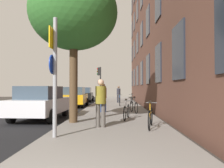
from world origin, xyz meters
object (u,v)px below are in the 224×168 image
tree_near (74,13)px  bicycle_2 (134,106)px  traffic_light (99,78)px  car_1 (75,97)px  bicycle_3 (120,101)px  pedestrian_0 (101,100)px  car_2 (84,94)px  bicycle_4 (132,100)px  sign_post (54,69)px  pedestrian_1 (103,96)px  bicycle_1 (127,111)px  bicycle_0 (150,117)px  car_0 (41,102)px  pedestrian_2 (119,93)px

tree_near → bicycle_2: 6.15m
traffic_light → car_1: size_ratio=0.83×
tree_near → bicycle_3: size_ratio=3.65×
pedestrian_0 → car_2: pedestrian_0 is taller
tree_near → bicycle_4: bearing=72.3°
sign_post → pedestrian_1: (1.05, 6.45, -0.99)m
bicycle_1 → bicycle_3: bearing=91.3°
car_1 → pedestrian_0: bearing=-73.8°
traffic_light → bicycle_0: (2.89, -13.61, -2.06)m
bicycle_4 → bicycle_0: bearing=-90.9°
car_1 → car_2: same height
bicycle_1 → car_1: 8.73m
bicycle_3 → bicycle_4: bearing=56.2°
bicycle_0 → bicycle_4: bearing=89.1°
traffic_light → car_1: bearing=-114.7°
bicycle_1 → bicycle_2: (0.55, 2.67, -0.00)m
traffic_light → bicycle_2: bearing=-73.2°
sign_post → tree_near: tree_near is taller
bicycle_2 → bicycle_4: bicycle_4 is taller
bicycle_0 → bicycle_4: bicycle_0 is taller
bicycle_2 → car_1: (-4.42, 5.15, 0.36)m
car_2 → car_0: bearing=-90.2°
bicycle_0 → car_1: car_1 is taller
traffic_light → tree_near: 12.63m
pedestrian_1 → car_2: pedestrian_1 is taller
traffic_light → bicycle_2: size_ratio=2.12×
bicycle_2 → car_2: 12.48m
sign_post → car_2: bearing=95.9°
pedestrian_1 → traffic_light: bearing=96.0°
pedestrian_0 → tree_near: bearing=138.7°
car_1 → tree_near: bearing=-79.4°
bicycle_4 → car_2: size_ratio=0.40×
sign_post → pedestrian_1: bearing=80.8°
tree_near → pedestrian_1: 5.31m
car_0 → pedestrian_1: bearing=37.3°
bicycle_4 → car_2: 7.22m
pedestrian_0 → sign_post: bearing=-127.7°
traffic_light → bicycle_4: size_ratio=2.11×
pedestrian_2 → car_2: (-3.89, 3.01, -0.21)m
bicycle_3 → car_2: bearing=120.0°
car_1 → car_2: (-0.23, 6.42, 0.00)m
bicycle_0 → bicycle_1: bicycle_0 is taller
sign_post → bicycle_3: sign_post is taller
traffic_light → bicycle_3: bearing=-64.7°
pedestrian_1 → car_0: bearing=-142.7°
bicycle_3 → car_1: (-3.70, 0.39, 0.34)m
bicycle_1 → pedestrian_1: (-1.23, 2.93, 0.60)m
car_0 → car_1: 7.14m
tree_near → bicycle_2: size_ratio=3.66×
pedestrian_0 → pedestrian_1: size_ratio=1.03×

